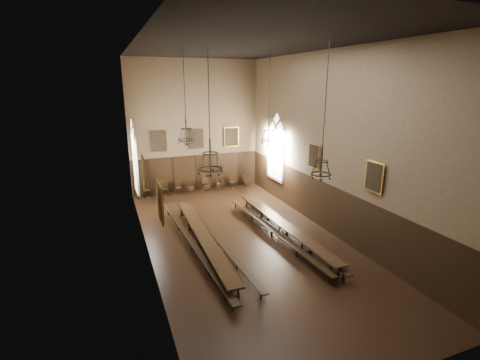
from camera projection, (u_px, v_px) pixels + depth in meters
floor at (244, 241)px, 16.96m from camera, size 9.00×18.00×0.02m
ceiling at (245, 44)px, 14.51m from camera, size 9.00×18.00×0.02m
wall_back at (195, 127)px, 23.81m from camera, size 9.00×0.02×9.00m
wall_front at (397, 222)px, 7.66m from camera, size 9.00×0.02×9.00m
wall_left at (142, 158)px, 14.16m from camera, size 0.02×18.00×9.00m
wall_right at (328, 144)px, 17.31m from camera, size 0.02×18.00×9.00m
wainscot_panelling at (244, 217)px, 16.62m from camera, size 9.00×18.00×2.50m
table_left at (203, 241)px, 16.12m from camera, size 0.90×9.44×0.74m
table_right at (283, 230)px, 17.37m from camera, size 0.84×9.14×0.71m
bench_left_outer at (192, 244)px, 15.94m from camera, size 0.80×10.54×0.47m
bench_left_inner at (218, 242)px, 16.22m from camera, size 0.66×9.55×0.43m
bench_right_inner at (272, 232)px, 17.33m from camera, size 0.78×9.82×0.44m
bench_right_outer at (288, 227)px, 17.82m from camera, size 0.71×10.42×0.47m
chair_0 at (147, 193)px, 23.27m from camera, size 0.52×0.52×1.02m
chair_1 at (165, 191)px, 23.63m from camera, size 0.54×0.54×1.03m
chair_2 at (179, 190)px, 24.09m from camera, size 0.40×0.40×0.88m
chair_3 at (191, 189)px, 24.31m from camera, size 0.43×0.43×0.88m
chair_4 at (206, 187)px, 24.74m from camera, size 0.51×0.51×0.96m
chair_5 at (219, 186)px, 25.04m from camera, size 0.48×0.48×0.87m
chair_6 at (233, 184)px, 25.41m from camera, size 0.41×0.41×0.94m
chair_7 at (246, 183)px, 25.75m from camera, size 0.52×0.52×0.93m
chandelier_back_left at (186, 134)px, 17.42m from camera, size 0.86×0.86×4.48m
chandelier_back_right at (269, 135)px, 18.53m from camera, size 0.85×0.85×4.70m
chandelier_front_left at (210, 161)px, 12.63m from camera, size 0.92×0.92×4.75m
chandelier_front_right at (321, 166)px, 14.21m from camera, size 0.84×0.84×5.33m
portrait_back_0 at (158, 141)px, 23.01m from camera, size 1.10×0.12×1.40m
portrait_back_1 at (196, 139)px, 23.92m from camera, size 1.10×0.12×1.40m
portrait_back_2 at (232, 137)px, 24.82m from camera, size 1.10×0.12×1.40m
portrait_left_0 at (144, 171)px, 15.32m from camera, size 0.12×1.00×1.30m
portrait_left_1 at (160, 203)px, 11.29m from camera, size 0.12×1.00×1.30m
portrait_right_0 at (314, 156)px, 18.38m from camera, size 0.12×1.00×1.30m
portrait_right_1 at (374, 177)px, 14.35m from camera, size 0.12×1.00×1.30m
window_right at (276, 147)px, 22.51m from camera, size 0.20×2.20×4.60m
window_left at (134, 158)px, 19.42m from camera, size 0.20×2.20×4.60m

